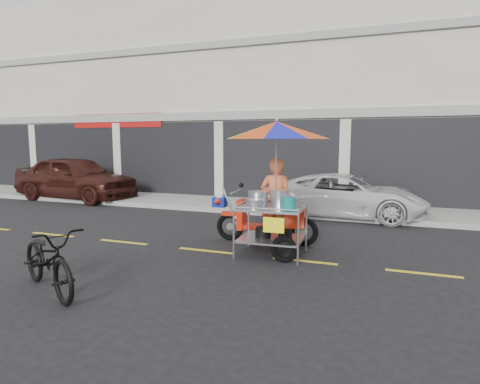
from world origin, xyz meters
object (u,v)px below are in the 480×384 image
(maroon_sedan, at_px, (75,178))
(white_pickup, at_px, (345,196))
(food_vendor_rig, at_px, (274,169))
(near_bicycle, at_px, (48,259))

(maroon_sedan, height_order, white_pickup, maroon_sedan)
(maroon_sedan, relative_size, food_vendor_rig, 1.81)
(food_vendor_rig, bearing_deg, near_bicycle, -129.06)
(white_pickup, xyz_separation_m, near_bicycle, (-3.45, -7.52, -0.13))
(maroon_sedan, bearing_deg, near_bicycle, -135.42)
(near_bicycle, distance_m, food_vendor_rig, 4.31)
(food_vendor_rig, bearing_deg, white_pickup, 73.98)
(white_pickup, relative_size, near_bicycle, 2.36)
(food_vendor_rig, bearing_deg, maroon_sedan, 152.08)
(maroon_sedan, distance_m, near_bicycle, 9.87)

